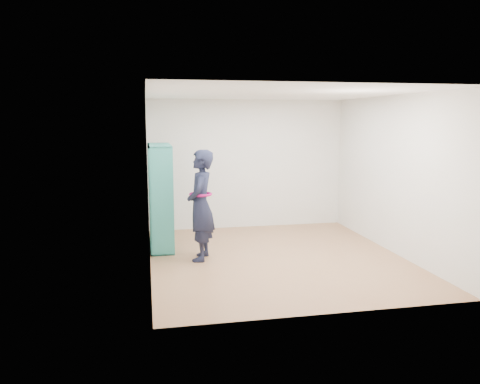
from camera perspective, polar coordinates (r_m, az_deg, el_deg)
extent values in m
plane|color=#956643|center=(7.64, 4.47, -7.97)|extent=(4.50, 4.50, 0.00)
plane|color=white|center=(7.33, 4.72, 11.88)|extent=(4.50, 4.50, 0.00)
cube|color=silver|center=(7.09, -11.15, 1.32)|extent=(0.02, 4.50, 2.60)
cube|color=silver|center=(8.15, 18.25, 2.01)|extent=(0.02, 4.50, 2.60)
cube|color=silver|center=(9.54, 0.88, 3.39)|extent=(4.00, 0.02, 2.60)
cube|color=silver|center=(5.27, 11.31, -1.26)|extent=(4.00, 0.02, 2.60)
cube|color=teal|center=(7.62, -9.54, -1.24)|extent=(0.39, 0.03, 1.78)
cube|color=teal|center=(8.91, -9.82, 0.22)|extent=(0.39, 0.03, 1.78)
cube|color=teal|center=(8.45, -9.54, -6.33)|extent=(0.39, 1.34, 0.03)
cube|color=teal|center=(8.17, -9.85, 5.63)|extent=(0.39, 1.34, 0.03)
cube|color=teal|center=(8.26, -10.94, -0.49)|extent=(0.03, 1.34, 1.78)
cube|color=teal|center=(8.05, -9.64, -0.69)|extent=(0.36, 0.03, 1.73)
cube|color=teal|center=(8.47, -9.74, -0.22)|extent=(0.36, 0.03, 1.73)
cube|color=teal|center=(8.34, -9.61, -3.38)|extent=(0.36, 1.28, 0.03)
cube|color=teal|center=(8.26, -9.69, -0.45)|extent=(0.36, 1.28, 0.03)
cube|color=teal|center=(8.20, -9.77, 2.52)|extent=(0.36, 1.28, 0.03)
cube|color=beige|center=(8.01, -9.28, -6.72)|extent=(0.24, 0.16, 0.06)
cube|color=black|center=(7.83, -9.28, -3.05)|extent=(0.20, 0.18, 0.27)
cube|color=maroon|center=(7.75, -9.36, 0.04)|extent=(0.20, 0.18, 0.26)
cube|color=silver|center=(7.77, -9.52, 2.51)|extent=(0.24, 0.16, 0.06)
cube|color=navy|center=(8.35, -9.32, -5.45)|extent=(0.20, 0.18, 0.24)
cube|color=brown|center=(8.25, -9.39, -2.39)|extent=(0.20, 0.18, 0.29)
cube|color=#BFB28C|center=(8.25, -9.55, -0.04)|extent=(0.24, 0.16, 0.09)
cube|color=#26594C|center=(8.12, -9.55, 3.62)|extent=(0.20, 0.18, 0.30)
cube|color=beige|center=(8.76, -9.42, -4.66)|extent=(0.20, 0.18, 0.28)
cube|color=black|center=(8.74, -9.57, -2.41)|extent=(0.24, 0.16, 0.09)
cube|color=maroon|center=(8.60, -9.57, 0.90)|extent=(0.20, 0.18, 0.26)
cube|color=silver|center=(8.55, -9.64, 3.72)|extent=(0.20, 0.18, 0.25)
imported|color=black|center=(7.36, -4.81, -1.63)|extent=(0.57, 0.72, 1.75)
torus|color=#9F0C59|center=(7.33, -4.83, -0.27)|extent=(0.44, 0.44, 0.04)
cube|color=silver|center=(7.45, -5.77, -0.61)|extent=(0.01, 0.09, 0.12)
cube|color=black|center=(7.45, -5.77, -0.61)|extent=(0.01, 0.08, 0.11)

